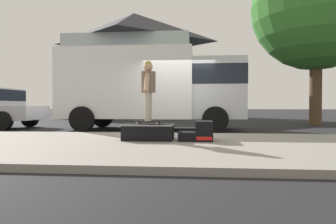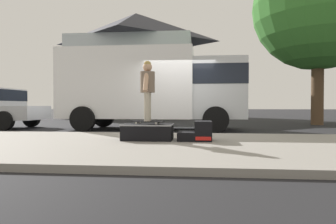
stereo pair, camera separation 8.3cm
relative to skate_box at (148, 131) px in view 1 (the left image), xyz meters
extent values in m
plane|color=black|center=(0.51, 2.40, -0.32)|extent=(140.00, 140.00, 0.00)
cube|color=gray|center=(0.51, -0.60, -0.26)|extent=(50.00, 5.00, 0.12)
cube|color=black|center=(0.00, 0.00, -0.01)|extent=(1.16, 0.70, 0.37)
cube|color=gray|center=(0.00, 0.00, 0.16)|extent=(1.18, 0.72, 0.03)
cube|color=black|center=(0.90, 0.00, -0.10)|extent=(0.39, 0.68, 0.20)
cube|color=black|center=(1.29, 0.00, 0.03)|extent=(0.39, 0.68, 0.45)
cube|color=red|center=(1.29, -0.34, -0.12)|extent=(0.34, 0.01, 0.08)
cube|color=black|center=(-0.01, 0.01, 0.23)|extent=(0.80, 0.36, 0.02)
cylinder|color=silver|center=(0.26, 0.04, 0.20)|extent=(0.06, 0.04, 0.05)
cylinder|color=silver|center=(0.22, -0.13, 0.20)|extent=(0.06, 0.04, 0.05)
cylinder|color=silver|center=(-0.23, 0.15, 0.20)|extent=(0.06, 0.04, 0.05)
cylinder|color=silver|center=(-0.27, -0.02, 0.20)|extent=(0.06, 0.04, 0.05)
cylinder|color=#B7AD99|center=(-0.01, 0.10, 0.58)|extent=(0.14, 0.14, 0.67)
cylinder|color=#B7AD99|center=(-0.01, -0.08, 0.58)|extent=(0.14, 0.14, 0.67)
cylinder|color=#726051|center=(-0.01, 0.01, 1.16)|extent=(0.34, 0.34, 0.49)
cylinder|color=tan|center=(-0.01, 0.22, 1.14)|extent=(0.11, 0.30, 0.46)
cylinder|color=tan|center=(-0.01, -0.20, 1.14)|extent=(0.11, 0.30, 0.46)
sphere|color=tan|center=(-0.01, 0.01, 1.51)|extent=(0.21, 0.21, 0.21)
sphere|color=tan|center=(-0.01, 0.01, 1.57)|extent=(0.18, 0.18, 0.18)
cube|color=white|center=(-1.53, 4.60, 1.43)|extent=(5.00, 2.35, 2.60)
cube|color=silver|center=(1.92, 4.60, 1.23)|extent=(1.90, 2.16, 2.20)
cube|color=black|center=(1.92, 4.60, 1.71)|extent=(1.92, 2.19, 0.70)
cylinder|color=black|center=(1.76, 5.78, 0.13)|extent=(0.90, 0.28, 0.90)
cylinder|color=black|center=(1.76, 3.43, 0.13)|extent=(0.90, 0.28, 0.90)
cylinder|color=black|center=(-2.93, 5.78, 0.13)|extent=(0.90, 0.28, 0.90)
cylinder|color=black|center=(-2.93, 3.43, 0.13)|extent=(0.90, 0.28, 0.90)
cube|color=#B2B5BA|center=(-5.71, 4.57, 0.32)|extent=(1.10, 1.85, 0.55)
cylinder|color=black|center=(-6.08, 5.49, 0.04)|extent=(0.72, 0.24, 0.72)
cylinder|color=black|center=(-6.08, 3.64, 0.04)|extent=(0.72, 0.24, 0.72)
cylinder|color=brown|center=(6.84, 8.19, 1.54)|extent=(0.56, 0.56, 3.71)
sphere|color=#387A2D|center=(6.84, 8.19, 5.39)|extent=(6.13, 6.13, 6.13)
cube|color=silver|center=(-3.91, 17.26, 2.68)|extent=(9.00, 7.50, 6.00)
cube|color=#B2ADA3|center=(-3.91, 13.26, 1.08)|extent=(9.00, 0.50, 2.80)
pyramid|color=#38383F|center=(-3.91, 17.26, 6.88)|extent=(9.54, 7.95, 2.40)
camera|label=1|loc=(1.12, -7.04, 0.61)|focal=32.46mm
camera|label=2|loc=(1.20, -7.03, 0.61)|focal=32.46mm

